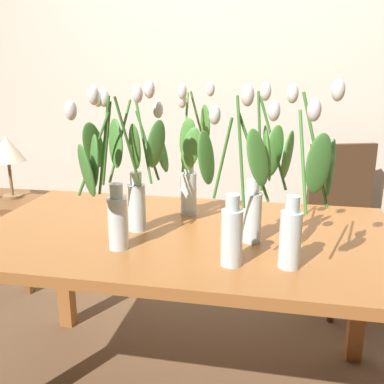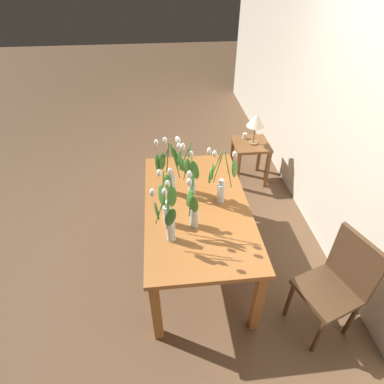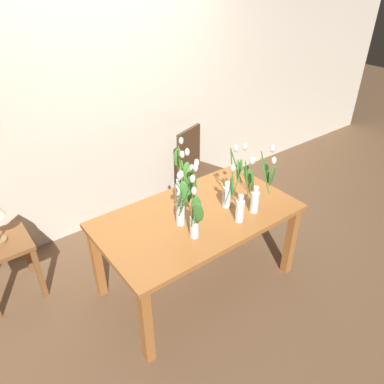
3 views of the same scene
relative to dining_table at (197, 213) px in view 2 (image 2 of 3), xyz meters
name	(u,v)px [view 2 (image 2 of 3)]	position (x,y,z in m)	size (l,w,h in m)	color
ground_plane	(196,260)	(0.00, 0.00, -0.65)	(18.00, 18.00, 0.00)	brown
room_wall_rear	(372,134)	(0.00, 1.38, 0.70)	(9.00, 0.10, 2.70)	beige
dining_table	(197,213)	(0.00, 0.00, 0.00)	(1.60, 0.90, 0.74)	#A3602D
tulip_vase_0	(168,224)	(0.41, -0.26, 0.28)	(0.16, 0.19, 0.57)	silver
tulip_vase_1	(171,171)	(-0.21, -0.21, 0.32)	(0.21, 0.28, 0.55)	silver
tulip_vase_2	(167,204)	(0.21, -0.26, 0.31)	(0.25, 0.15, 0.55)	silver
tulip_vase_3	(190,174)	(-0.16, -0.05, 0.30)	(0.22, 0.22, 0.56)	silver
tulip_vase_4	(193,211)	(0.28, -0.06, 0.28)	(0.18, 0.12, 0.56)	silver
tulip_vase_5	(220,182)	(-0.02, 0.20, 0.31)	(0.13, 0.26, 0.55)	silver
dining_chair	(338,282)	(0.75, 0.98, -0.12)	(0.51, 0.51, 0.93)	#4C331E
side_table	(250,151)	(-1.34, 0.85, -0.22)	(0.44, 0.44, 0.55)	brown
table_lamp	(256,121)	(-1.33, 0.87, 0.21)	(0.22, 0.22, 0.40)	olive
pillar_candle	(245,136)	(-1.46, 0.79, -0.06)	(0.06, 0.06, 0.07)	beige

